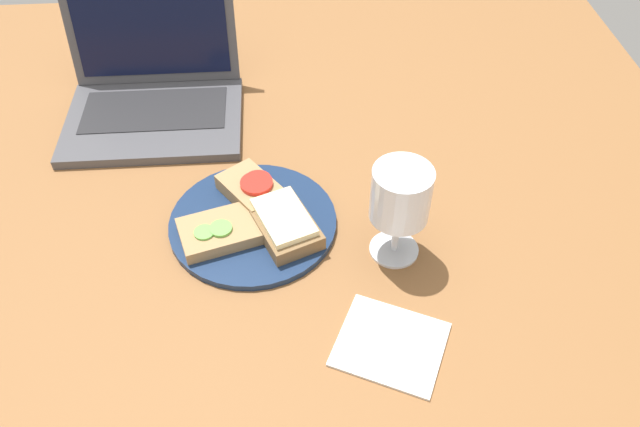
# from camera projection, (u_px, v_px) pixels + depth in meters

# --- Properties ---
(wooden_table) EXTENTS (1.40, 1.40, 0.03)m
(wooden_table) POSITION_uv_depth(u_px,v_px,m) (287.00, 221.00, 0.95)
(wooden_table) COLOR brown
(wooden_table) RESTS_ON ground
(plate) EXTENTS (0.25, 0.25, 0.01)m
(plate) POSITION_uv_depth(u_px,v_px,m) (251.00, 222.00, 0.92)
(plate) COLOR navy
(plate) RESTS_ON wooden_table
(sandwich_with_tomato) EXTENTS (0.11, 0.12, 0.03)m
(sandwich_with_tomato) POSITION_uv_depth(u_px,v_px,m) (250.00, 189.00, 0.94)
(sandwich_with_tomato) COLOR #A88456
(sandwich_with_tomato) RESTS_ON plate
(sandwich_with_cucumber) EXTENTS (0.13, 0.11, 0.02)m
(sandwich_with_cucumber) POSITION_uv_depth(u_px,v_px,m) (219.00, 231.00, 0.89)
(sandwich_with_cucumber) COLOR #A88456
(sandwich_with_cucumber) RESTS_ON plate
(sandwich_with_cheese) EXTENTS (0.11, 0.14, 0.03)m
(sandwich_with_cheese) POSITION_uv_depth(u_px,v_px,m) (282.00, 223.00, 0.89)
(sandwich_with_cheese) COLOR brown
(sandwich_with_cheese) RESTS_ON plate
(wine_glass) EXTENTS (0.08, 0.08, 0.15)m
(wine_glass) POSITION_uv_depth(u_px,v_px,m) (398.00, 197.00, 0.82)
(wine_glass) COLOR white
(wine_glass) RESTS_ON wooden_table
(laptop) EXTENTS (0.30, 0.27, 0.23)m
(laptop) POSITION_uv_depth(u_px,v_px,m) (151.00, 87.00, 1.09)
(laptop) COLOR #4C4C51
(laptop) RESTS_ON wooden_table
(napkin) EXTENTS (0.17, 0.16, 0.00)m
(napkin) POSITION_uv_depth(u_px,v_px,m) (388.00, 344.00, 0.78)
(napkin) COLOR white
(napkin) RESTS_ON wooden_table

